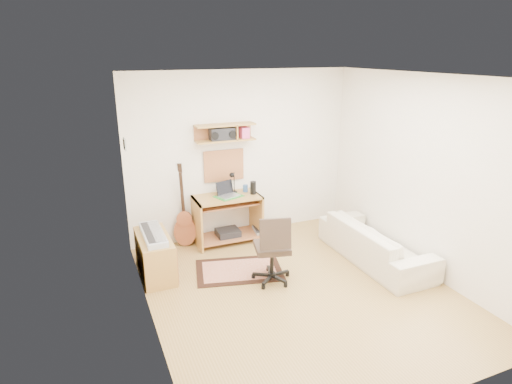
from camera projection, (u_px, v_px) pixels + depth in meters
name	position (u px, v px, depth m)	size (l,w,h in m)	color
floor	(299.00, 291.00, 5.37)	(3.60, 4.00, 0.01)	#A88246
ceiling	(307.00, 76.00, 4.55)	(3.60, 4.00, 0.01)	white
back_wall	(241.00, 155.00, 6.71)	(3.60, 0.01, 2.60)	white
left_wall	(144.00, 214.00, 4.30)	(0.01, 4.00, 2.60)	white
right_wall	(424.00, 175.00, 5.62)	(0.01, 4.00, 2.60)	white
wall_shelf	(225.00, 133.00, 6.36)	(0.90, 0.25, 0.26)	#B88741
cork_board	(224.00, 165.00, 6.62)	(0.64, 0.03, 0.49)	tan
wall_photo	(125.00, 144.00, 5.48)	(0.02, 0.20, 0.15)	#4C8CBF
desk	(228.00, 219.00, 6.63)	(1.00, 0.55, 0.75)	#B88741
laptop	(229.00, 189.00, 6.47)	(0.30, 0.30, 0.23)	silver
speaker	(253.00, 188.00, 6.59)	(0.09, 0.09, 0.20)	black
desk_lamp	(234.00, 182.00, 6.65)	(0.11, 0.11, 0.34)	black
pencil_cup	(245.00, 188.00, 6.71)	(0.08, 0.08, 0.11)	#335D9B
boombox	(222.00, 134.00, 6.35)	(0.37, 0.17, 0.19)	black
rug	(239.00, 270.00, 5.85)	(1.15, 0.77, 0.02)	beige
task_chair	(272.00, 247.00, 5.46)	(0.49, 0.49, 0.95)	#32261D
cabinet	(155.00, 256.00, 5.67)	(0.40, 0.90, 0.55)	#B88741
music_keyboard	(153.00, 234.00, 5.57)	(0.25, 0.81, 0.07)	#B2B5BA
guitar	(184.00, 206.00, 6.43)	(0.34, 0.21, 1.28)	#AB5A34
waste_basket	(163.00, 261.00, 5.80)	(0.25, 0.25, 0.29)	white
printer	(267.00, 231.00, 6.91)	(0.42, 0.33, 0.16)	#A5A8AA
sofa	(376.00, 236.00, 6.04)	(1.87, 0.55, 0.73)	beige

